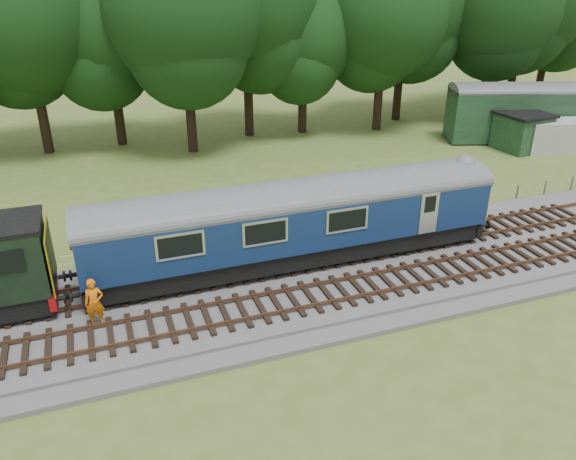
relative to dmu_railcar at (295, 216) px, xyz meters
name	(u,v)px	position (x,y,z in m)	size (l,w,h in m)	color
ground	(281,289)	(-1.17, -1.40, -2.61)	(120.00, 120.00, 0.00)	#566726
ballast	(281,285)	(-1.17, -1.40, -2.43)	(70.00, 7.00, 0.35)	#4C4C4F
track_north	(270,265)	(-1.17, 0.00, -2.19)	(67.20, 2.40, 0.21)	black
track_south	(294,300)	(-1.17, -3.00, -2.19)	(67.20, 2.40, 0.21)	black
fence	(251,244)	(-1.17, 3.10, -2.61)	(64.00, 0.12, 1.00)	#6B6054
tree_line	(185,146)	(-1.17, 20.60, -2.61)	(70.00, 8.00, 18.00)	black
dmu_railcar	(295,216)	(0.00, 0.00, 0.00)	(18.05, 2.86, 3.88)	black
worker	(94,303)	(-8.56, -1.99, -1.31)	(0.69, 0.45, 1.89)	orange
parked_coach	(561,109)	(26.25, 12.25, -0.18)	(16.96, 8.19, 4.32)	#17331E
shed	(522,131)	(21.92, 11.22, -1.22)	(3.63, 3.63, 2.73)	#17331E
caravan	(557,136)	(24.06, 10.01, -1.47)	(4.64, 2.27, 2.27)	#A0A19C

